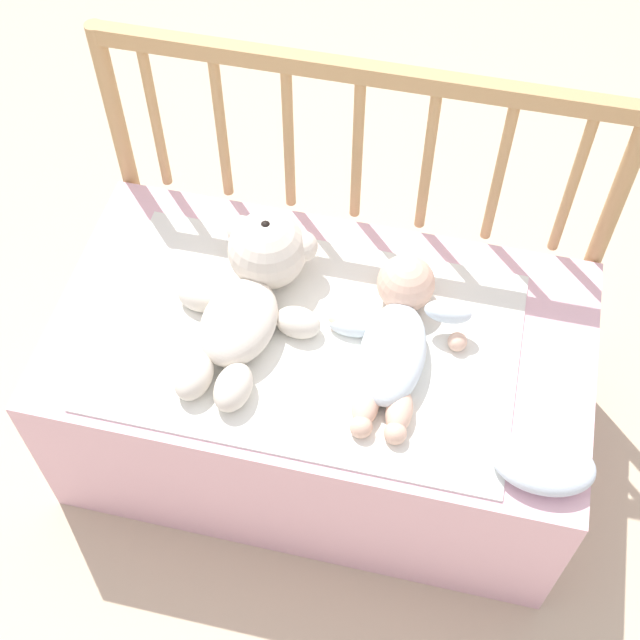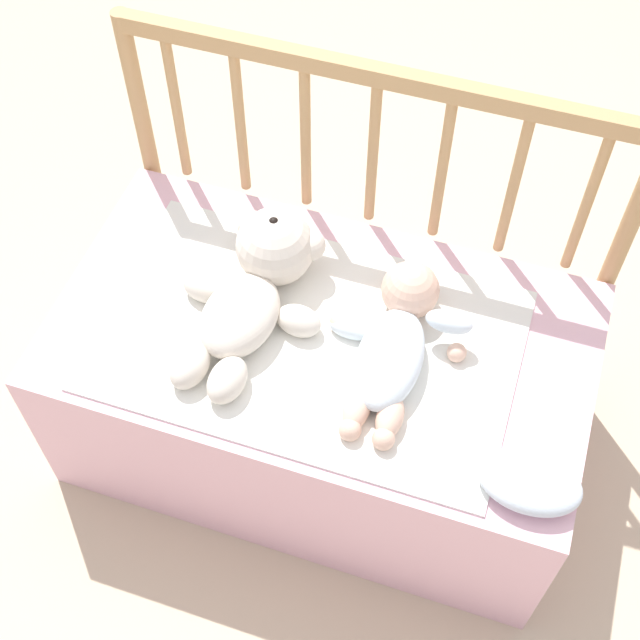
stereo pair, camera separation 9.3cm
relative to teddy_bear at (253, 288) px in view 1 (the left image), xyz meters
The scene contains 7 objects.
ground_plane 0.51m from the teddy_bear, 11.94° to the right, with size 12.00×12.00×0.00m, color #C6B293.
crib_mattress 0.31m from the teddy_bear, 11.94° to the right, with size 1.07×0.60×0.42m.
crib_rail 0.34m from the teddy_bear, 63.62° to the left, with size 1.07×0.04×0.82m.
blanket 0.15m from the teddy_bear, 24.54° to the right, with size 0.81×0.51×0.01m.
teddy_bear is the anchor object (origin of this frame).
baby 0.29m from the teddy_bear, ahead, with size 0.27×0.39×0.11m.
small_pillow 0.63m from the teddy_bear, 21.78° to the right, with size 0.18×0.12×0.06m.
Camera 1 is at (0.22, -0.97, 1.86)m, focal length 50.00 mm.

